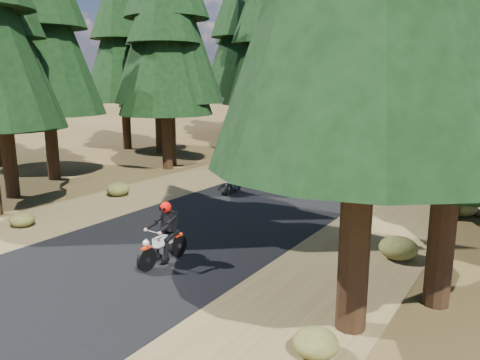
# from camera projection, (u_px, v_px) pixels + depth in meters

# --- Properties ---
(ground) EXTENTS (120.00, 120.00, 0.00)m
(ground) POSITION_uv_depth(u_px,v_px,m) (214.00, 224.00, 14.35)
(ground) COLOR #423317
(ground) RESTS_ON ground
(road) EXTENTS (6.00, 100.00, 0.01)m
(road) POSITION_uv_depth(u_px,v_px,m) (288.00, 191.00, 18.47)
(road) COLOR black
(road) RESTS_ON ground
(shoulder_l) EXTENTS (3.20, 100.00, 0.01)m
(shoulder_l) POSITION_uv_depth(u_px,v_px,m) (196.00, 179.00, 20.90)
(shoulder_l) COLOR brown
(shoulder_l) RESTS_ON ground
(shoulder_r) EXTENTS (3.20, 100.00, 0.01)m
(shoulder_r) POSITION_uv_depth(u_px,v_px,m) (408.00, 208.00, 16.05)
(shoulder_r) COLOR brown
(shoulder_r) RESTS_ON ground
(pine_forest) EXTENTS (34.59, 55.08, 16.32)m
(pine_forest) POSITION_uv_depth(u_px,v_px,m) (403.00, 23.00, 30.04)
(pine_forest) COLOR black
(pine_forest) RESTS_ON ground
(understory_shrubs) EXTENTS (14.22, 31.06, 0.65)m
(understory_shrubs) POSITION_uv_depth(u_px,v_px,m) (377.00, 195.00, 16.83)
(understory_shrubs) COLOR #474C1E
(understory_shrubs) RESTS_ON ground
(rider_lead) EXTENTS (0.54, 1.69, 1.50)m
(rider_lead) POSITION_uv_depth(u_px,v_px,m) (163.00, 244.00, 11.11)
(rider_lead) COLOR silver
(rider_lead) RESTS_ON road
(rider_follow) EXTENTS (0.81, 1.71, 1.47)m
(rider_follow) POSITION_uv_depth(u_px,v_px,m) (234.00, 180.00, 18.17)
(rider_follow) COLOR #9F0A0D
(rider_follow) RESTS_ON road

